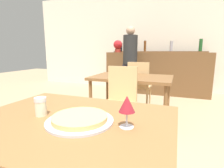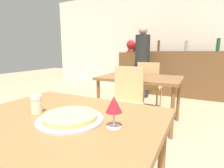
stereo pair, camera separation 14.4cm
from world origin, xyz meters
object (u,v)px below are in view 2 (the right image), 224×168
at_px(pizza_tray, 70,118).
at_px(cheese_shaker, 36,104).
at_px(chair_far_side_front, 126,98).
at_px(potted_plant, 131,46).
at_px(wine_glass, 114,105).
at_px(chair_far_side_back, 149,84).
at_px(person_standing, 142,59).

distance_m(pizza_tray, cheese_shaker, 0.26).
bearing_deg(chair_far_side_front, potted_plant, 109.57).
bearing_deg(wine_glass, pizza_tray, -174.23).
height_order(chair_far_side_back, person_standing, person_standing).
xyz_separation_m(chair_far_side_front, cheese_shaker, (-0.07, -1.25, 0.26)).
bearing_deg(pizza_tray, chair_far_side_front, 98.64).
relative_size(chair_far_side_back, cheese_shaker, 8.46).
height_order(cheese_shaker, potted_plant, potted_plant).
xyz_separation_m(person_standing, potted_plant, (-0.49, 0.53, 0.34)).
distance_m(chair_far_side_back, cheese_shaker, 2.38).
height_order(chair_far_side_front, potted_plant, potted_plant).
bearing_deg(pizza_tray, cheese_shaker, 179.06).
bearing_deg(wine_glass, cheese_shaker, -177.66).
distance_m(person_standing, potted_plant, 0.80).
bearing_deg(cheese_shaker, chair_far_side_front, 86.82).
distance_m(wine_glass, potted_plant, 4.12).
bearing_deg(cheese_shaker, chair_far_side_back, 88.32).
bearing_deg(wine_glass, chair_far_side_back, 100.56).
height_order(chair_far_side_back, wine_glass, chair_far_side_back).
distance_m(chair_far_side_back, person_standing, 1.15).
bearing_deg(pizza_tray, potted_plant, 106.16).
bearing_deg(potted_plant, cheese_shaker, -77.42).
distance_m(chair_far_side_front, person_standing, 2.19).
xyz_separation_m(chair_far_side_back, person_standing, (-0.44, 0.99, 0.38)).
bearing_deg(potted_plant, wine_glass, -70.43).
bearing_deg(potted_plant, pizza_tray, -73.84).
distance_m(chair_far_side_front, wine_glass, 1.34).
bearing_deg(wine_glass, person_standing, 104.78).
height_order(chair_far_side_back, cheese_shaker, chair_far_side_back).
relative_size(chair_far_side_front, pizza_tray, 2.57).
height_order(chair_far_side_front, person_standing, person_standing).
xyz_separation_m(pizza_tray, cheese_shaker, (-0.26, 0.00, 0.04)).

